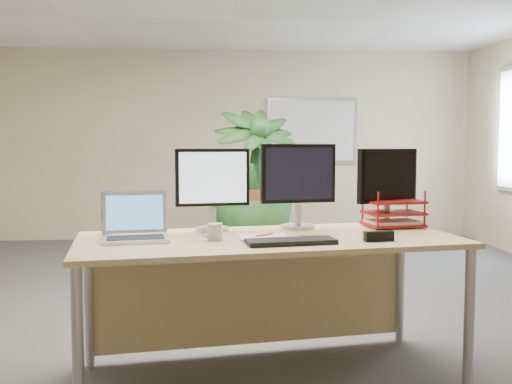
{
  "coord_description": "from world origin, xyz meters",
  "views": [
    {
      "loc": [
        -0.2,
        -4.22,
        1.36
      ],
      "look_at": [
        0.13,
        0.35,
        0.98
      ],
      "focal_mm": 40.0,
      "sensor_mm": 36.0,
      "label": 1
    }
  ],
  "objects": [
    {
      "name": "back_wall",
      "position": [
        0.0,
        4.0,
        1.35
      ],
      "size": [
        7.0,
        0.04,
        2.7
      ],
      "primitive_type": "cube",
      "color": "#C4AF8A",
      "rests_on": "floor"
    },
    {
      "name": "coffee_mug",
      "position": [
        -0.21,
        -1.09,
        0.88
      ],
      "size": [
        0.12,
        0.08,
        0.09
      ],
      "color": "silver",
      "rests_on": "desk"
    },
    {
      "name": "monitor_dark",
      "position": [
        0.91,
        -0.62,
        1.12
      ],
      "size": [
        0.43,
        0.21,
        0.5
      ],
      "color": "#ADADB2",
      "rests_on": "desk"
    },
    {
      "name": "monitor_right",
      "position": [
        0.32,
        -0.67,
        1.13
      ],
      "size": [
        0.48,
        0.22,
        0.53
      ],
      "color": "#ADADB2",
      "rests_on": "desk"
    },
    {
      "name": "orange_pen",
      "position": [
        0.08,
        -1.03,
        0.85
      ],
      "size": [
        0.11,
        0.09,
        0.01
      ],
      "primitive_type": "cylinder",
      "rotation": [
        0.0,
        1.57,
        0.67
      ],
      "color": "#D85118",
      "rests_on": "spiral_notebook"
    },
    {
      "name": "water_bottle",
      "position": [
        -0.84,
        -0.83,
        0.95
      ],
      "size": [
        0.07,
        0.07,
        0.26
      ],
      "color": "#ADBFCB",
      "rests_on": "desk"
    },
    {
      "name": "monitor_left",
      "position": [
        -0.22,
        -0.74,
        1.12
      ],
      "size": [
        0.45,
        0.21,
        0.5
      ],
      "color": "#ADADB2",
      "rests_on": "desk"
    },
    {
      "name": "laptop",
      "position": [
        -0.65,
        -1.02,
        0.89
      ],
      "size": [
        0.41,
        0.37,
        0.26
      ],
      "color": "silver",
      "rests_on": "desk"
    },
    {
      "name": "floor_plant",
      "position": [
        0.2,
        1.82,
        0.75
      ],
      "size": [
        0.99,
        0.99,
        1.5
      ],
      "primitive_type": "imported",
      "rotation": [
        0.0,
        0.0,
        0.2
      ],
      "color": "#143917",
      "rests_on": "floor"
    },
    {
      "name": "desk",
      "position": [
        0.09,
        -0.89,
        0.65
      ],
      "size": [
        2.27,
        1.23,
        0.83
      ],
      "color": "#D2B57C",
      "rests_on": "floor"
    },
    {
      "name": "yellow_highlighter",
      "position": [
        0.33,
        -1.03,
        0.84
      ],
      "size": [
        0.12,
        0.02,
        0.02
      ],
      "primitive_type": "cylinder",
      "rotation": [
        0.0,
        1.57,
        0.03
      ],
      "color": "yellow",
      "rests_on": "desk"
    },
    {
      "name": "letter_tray",
      "position": [
        0.94,
        -0.65,
        0.9
      ],
      "size": [
        0.39,
        0.32,
        0.16
      ],
      "color": "maroon",
      "rests_on": "desk"
    },
    {
      "name": "stapler",
      "position": [
        0.69,
        -1.18,
        0.86
      ],
      "size": [
        0.17,
        0.07,
        0.05
      ],
      "primitive_type": "cube",
      "rotation": [
        0.0,
        0.0,
        0.15
      ],
      "color": "black",
      "rests_on": "desk"
    },
    {
      "name": "spiral_notebook",
      "position": [
        0.07,
        -1.03,
        0.84
      ],
      "size": [
        0.29,
        0.23,
        0.01
      ],
      "primitive_type": "cube",
      "rotation": [
        0.0,
        0.0,
        0.08
      ],
      "color": "white",
      "rests_on": "desk"
    },
    {
      "name": "whiteboard",
      "position": [
        1.2,
        3.97,
        1.55
      ],
      "size": [
        1.3,
        0.04,
        0.95
      ],
      "color": "#BBBAC0",
      "rests_on": "back_wall"
    },
    {
      "name": "floor",
      "position": [
        0.0,
        0.0,
        0.0
      ],
      "size": [
        8.0,
        8.0,
        0.0
      ],
      "primitive_type": "plane",
      "color": "#49494E",
      "rests_on": "ground"
    },
    {
      "name": "keyboard",
      "position": [
        0.2,
        -1.23,
        0.84
      ],
      "size": [
        0.5,
        0.23,
        0.03
      ],
      "primitive_type": "cube",
      "rotation": [
        0.0,
        0.0,
        0.15
      ],
      "color": "black",
      "rests_on": "desk"
    }
  ]
}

